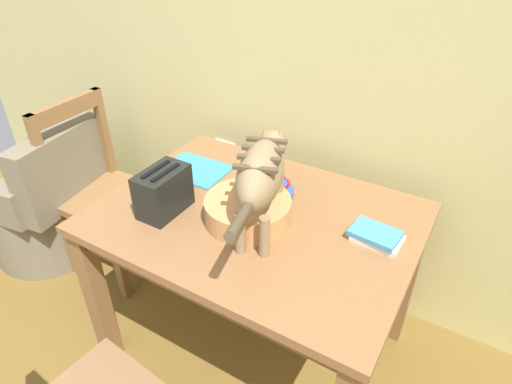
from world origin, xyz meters
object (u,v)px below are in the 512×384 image
object	(u,v)px
magazine	(195,170)
coffee_mug	(273,179)
book_stack	(376,236)
wicker_basket	(248,210)
saucer_bowl	(271,192)
wicker_armchair	(47,209)
cat	(262,174)
toaster	(163,191)
dining_table	(256,234)
wooden_chair_near	(106,194)

from	to	relation	value
magazine	coffee_mug	bearing A→B (deg)	-2.30
book_stack	wicker_basket	world-z (taller)	wicker_basket
saucer_bowl	wicker_armchair	xyz separation A→B (m)	(-1.34, -0.15, -0.48)
cat	wicker_armchair	size ratio (longest dim) A/B	0.80
book_stack	wicker_basket	size ratio (longest dim) A/B	0.57
coffee_mug	magazine	bearing A→B (deg)	179.13
toaster	coffee_mug	bearing A→B (deg)	44.22
dining_table	wicker_armchair	bearing A→B (deg)	-179.43
wicker_basket	wooden_chair_near	xyz separation A→B (m)	(-0.95, 0.14, -0.34)
cat	coffee_mug	xyz separation A→B (m)	(-0.06, 0.19, -0.14)
coffee_mug	wicker_armchair	size ratio (longest dim) A/B	0.15
toaster	magazine	bearing A→B (deg)	106.48
wicker_basket	wooden_chair_near	size ratio (longest dim) A/B	0.34
toaster	dining_table	bearing A→B (deg)	26.48
magazine	book_stack	xyz separation A→B (m)	(0.82, -0.06, 0.02)
magazine	toaster	size ratio (longest dim) A/B	1.38
dining_table	wooden_chair_near	distance (m)	0.98
saucer_bowl	wicker_armchair	bearing A→B (deg)	-173.63
saucer_bowl	toaster	world-z (taller)	toaster
wicker_armchair	toaster	bearing A→B (deg)	-105.87
cat	book_stack	bearing A→B (deg)	1.18
coffee_mug	wicker_basket	xyz separation A→B (m)	(-0.00, -0.18, -0.03)
dining_table	book_stack	bearing A→B (deg)	10.94
wicker_basket	wicker_armchair	bearing A→B (deg)	178.75
saucer_bowl	wicker_basket	bearing A→B (deg)	-88.92
magazine	toaster	distance (m)	0.32
toaster	wooden_chair_near	xyz separation A→B (m)	(-0.66, 0.25, -0.38)
saucer_bowl	wooden_chair_near	size ratio (longest dim) A/B	0.19
dining_table	coffee_mug	distance (m)	0.22
wooden_chair_near	cat	bearing A→B (deg)	80.88
saucer_bowl	book_stack	distance (m)	0.44
dining_table	wooden_chair_near	xyz separation A→B (m)	(-0.96, 0.10, -0.20)
coffee_mug	wicker_basket	distance (m)	0.18
saucer_bowl	toaster	distance (m)	0.41
coffee_mug	toaster	bearing A→B (deg)	-135.78
cat	coffee_mug	world-z (taller)	cat
dining_table	magazine	size ratio (longest dim) A/B	4.18
cat	saucer_bowl	distance (m)	0.28
wicker_basket	wooden_chair_near	world-z (taller)	wooden_chair_near
book_stack	wooden_chair_near	distance (m)	1.42
dining_table	saucer_bowl	bearing A→B (deg)	94.80
saucer_bowl	toaster	bearing A→B (deg)	-135.40
dining_table	toaster	bearing A→B (deg)	-153.52
book_stack	wicker_armchair	bearing A→B (deg)	-176.92
coffee_mug	wooden_chair_near	distance (m)	1.02
saucer_bowl	magazine	size ratio (longest dim) A/B	0.63
magazine	wicker_basket	bearing A→B (deg)	-27.32
coffee_mug	wooden_chair_near	size ratio (longest dim) A/B	0.13
magazine	wooden_chair_near	size ratio (longest dim) A/B	0.30
saucer_bowl	wicker_armchair	world-z (taller)	wicker_armchair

